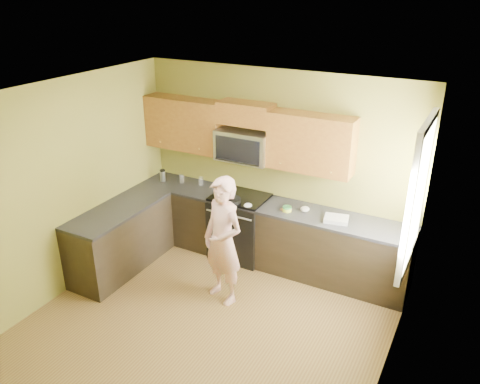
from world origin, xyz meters
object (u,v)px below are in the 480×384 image
Objects in this scene: microwave at (244,160)px; travel_mug at (163,181)px; woman at (223,241)px; butter_tub at (287,211)px; frying_pan at (231,202)px; stove at (240,226)px.

microwave reaches higher than travel_mug.
microwave is 0.46× the size of woman.
travel_mug is at bearing 167.01° from woman.
microwave reaches higher than butter_tub.
microwave is 0.62m from frying_pan.
butter_tub is at bearing 84.11° from woman.
frying_pan is (-0.32, 0.79, 0.13)m from woman.
stove is 0.88m from butter_tub.
travel_mug is at bearing 177.76° from butter_tub.
stove is at bearing -90.00° from microwave.
woman is at bearing -73.04° from stove.
butter_tub reaches higher than stove.
woman reaches higher than frying_pan.
stove is 2.06× the size of frying_pan.
frying_pan is 0.78m from butter_tub.
stove is at bearing 125.89° from woman.
stove is at bearing -0.04° from travel_mug.
travel_mug is (-1.34, 0.00, 0.45)m from stove.
butter_tub is at bearing 4.57° from frying_pan.
stove is 1.41m from travel_mug.
microwave is 4.20× the size of travel_mug.
woman is 13.66× the size of butter_tub.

